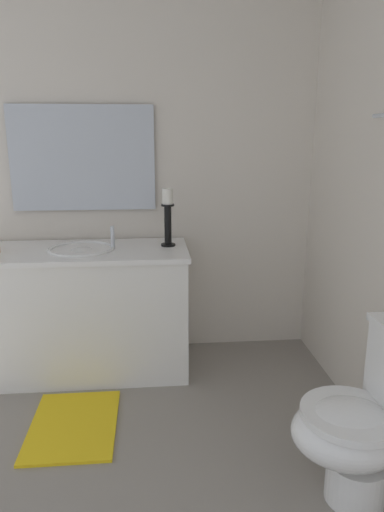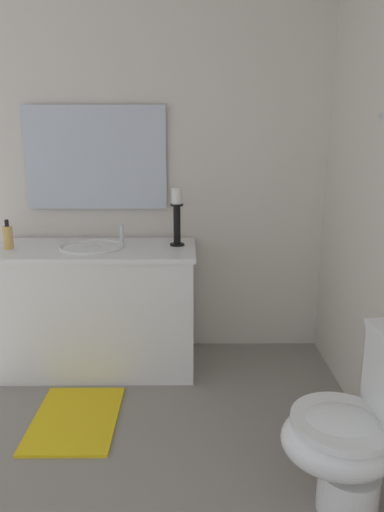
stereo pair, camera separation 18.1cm
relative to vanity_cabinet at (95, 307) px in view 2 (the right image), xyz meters
The scene contains 9 objects.
floor 1.14m from the vanity_cabinet, ahead, with size 2.77×2.90×0.02m, color gray.
wall_left 0.89m from the vanity_cabinet, 165.13° to the left, with size 0.04×2.90×2.45m, color silver.
vanity_cabinet is the anchor object (origin of this frame).
sink_basin 0.36m from the vanity_cabinet, 90.00° to the left, with size 0.40×0.40×0.24m.
mirror 0.97m from the vanity_cabinet, behind, with size 0.02×0.91×0.66m, color silver.
candle_holder_tall 0.79m from the vanity_cabinet, 95.58° to the left, with size 0.09×0.09×0.36m.
soap_bottle 0.69m from the vanity_cabinet, 86.28° to the right, with size 0.06×0.06×0.18m.
toilet 1.76m from the vanity_cabinet, 45.44° to the left, with size 0.39×0.54×0.75m.
bath_mat 0.74m from the vanity_cabinet, ahead, with size 0.60×0.44×0.02m, color yellow.
Camera 2 is at (1.72, 0.52, 1.46)m, focal length 32.29 mm.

